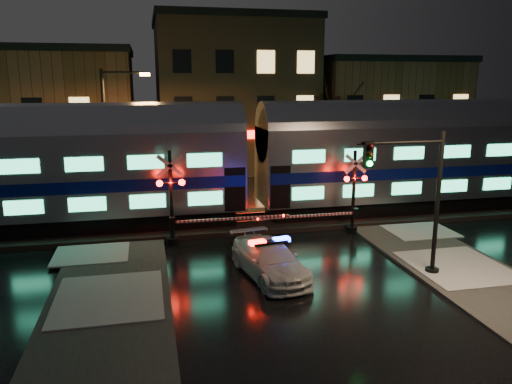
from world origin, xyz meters
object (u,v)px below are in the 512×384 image
(police_car, at_px, (269,260))
(streetlight, at_px, (110,131))
(crossing_signal_left, at_px, (180,207))
(crossing_signal_right, at_px, (347,200))
(traffic_light, at_px, (417,202))

(police_car, height_order, streetlight, streetlight)
(crossing_signal_left, xyz_separation_m, streetlight, (-3.18, 6.69, 2.71))
(police_car, height_order, crossing_signal_left, crossing_signal_left)
(crossing_signal_right, bearing_deg, police_car, -137.96)
(police_car, bearing_deg, crossing_signal_left, 114.35)
(police_car, xyz_separation_m, streetlight, (-6.16, 11.04, 3.80))
(crossing_signal_right, xyz_separation_m, traffic_light, (0.33, -5.59, 1.24))
(crossing_signal_right, relative_size, traffic_light, 1.03)
(crossing_signal_right, relative_size, streetlight, 0.72)
(police_car, bearing_deg, streetlight, 109.09)
(crossing_signal_right, xyz_separation_m, streetlight, (-10.98, 6.70, 2.82))
(crossing_signal_left, bearing_deg, streetlight, 115.41)
(traffic_light, xyz_separation_m, streetlight, (-11.31, 12.29, 1.58))
(police_car, distance_m, traffic_light, 5.75)
(streetlight, bearing_deg, police_car, -60.85)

